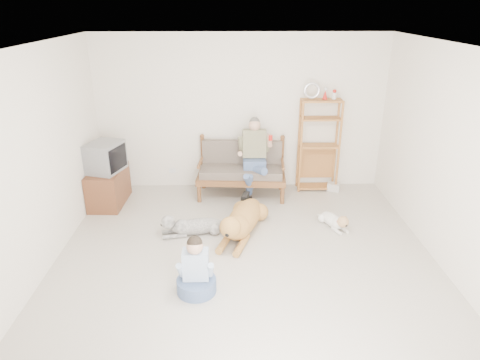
{
  "coord_description": "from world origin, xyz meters",
  "views": [
    {
      "loc": [
        -0.17,
        -4.54,
        3.14
      ],
      "look_at": [
        -0.05,
        1.0,
        0.83
      ],
      "focal_mm": 32.0,
      "sensor_mm": 36.0,
      "label": 1
    }
  ],
  "objects_px": {
    "loveseat": "(241,168)",
    "tv_stand": "(108,187)",
    "golden_retriever": "(241,221)",
    "etagere": "(319,145)"
  },
  "relations": [
    {
      "from": "loveseat",
      "to": "tv_stand",
      "type": "bearing_deg",
      "value": -167.64
    },
    {
      "from": "tv_stand",
      "to": "loveseat",
      "type": "bearing_deg",
      "value": 10.83
    },
    {
      "from": "tv_stand",
      "to": "golden_retriever",
      "type": "distance_m",
      "value": 2.45
    },
    {
      "from": "golden_retriever",
      "to": "tv_stand",
      "type": "bearing_deg",
      "value": 172.29
    },
    {
      "from": "tv_stand",
      "to": "golden_retriever",
      "type": "relative_size",
      "value": 0.56
    },
    {
      "from": "loveseat",
      "to": "golden_retriever",
      "type": "xyz_separation_m",
      "value": [
        -0.03,
        -1.41,
        -0.28
      ]
    },
    {
      "from": "etagere",
      "to": "tv_stand",
      "type": "distance_m",
      "value": 3.66
    },
    {
      "from": "loveseat",
      "to": "golden_retriever",
      "type": "bearing_deg",
      "value": -87.44
    },
    {
      "from": "loveseat",
      "to": "etagere",
      "type": "distance_m",
      "value": 1.42
    },
    {
      "from": "etagere",
      "to": "golden_retriever",
      "type": "height_order",
      "value": "etagere"
    }
  ]
}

